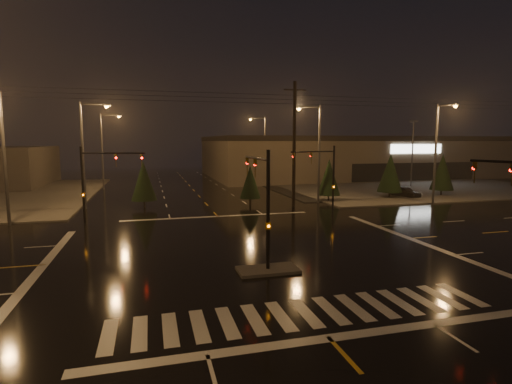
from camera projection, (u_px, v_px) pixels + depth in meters
ground at (248, 250)px, 23.58m from camera, size 140.00×140.00×0.00m
sidewalk_ne at (394, 184)px, 60.01m from camera, size 36.00×36.00×0.12m
median_island at (268, 270)px, 19.74m from camera, size 3.00×1.60×0.15m
crosswalk at (306, 313)px, 14.96m from camera, size 15.00×2.60×0.01m
stop_bar_near at (329, 338)px, 13.04m from camera, size 16.00×0.50×0.01m
stop_bar_far at (218, 216)px, 34.12m from camera, size 16.00×0.50×0.01m
parking_lot at (431, 184)px, 59.37m from camera, size 50.00×24.00×0.08m
retail_building at (368, 155)px, 76.13m from camera, size 60.20×28.30×7.20m
signal_mast_median at (263, 194)px, 20.17m from camera, size 0.25×4.59×6.00m
signal_mast_ne at (325, 171)px, 35.25m from camera, size 4.84×1.86×6.00m
signal_mast_nw at (96, 176)px, 30.38m from camera, size 4.84×1.86×6.00m
streetlight_1 at (86, 148)px, 37.23m from camera, size 2.77×0.32×10.00m
streetlight_2 at (104, 146)px, 52.57m from camera, size 2.77×0.32×10.00m
streetlight_3 at (316, 147)px, 41.04m from camera, size 2.77×0.32×10.00m
streetlight_4 at (263, 145)px, 60.21m from camera, size 2.77×0.32×10.00m
streetlight_5 at (2, 149)px, 29.47m from camera, size 0.32×2.77×10.00m
streetlight_6 at (438, 147)px, 39.20m from camera, size 0.32×2.77×10.00m
utility_pole_1 at (294, 144)px, 38.27m from camera, size 2.20×0.32×12.00m
conifer_0 at (329, 177)px, 42.35m from camera, size 2.43×2.43×4.50m
conifer_1 at (390, 173)px, 44.97m from camera, size 2.76×2.76×5.01m
conifer_2 at (442, 172)px, 46.85m from camera, size 2.70×2.70×4.92m
conifer_3 at (144, 181)px, 38.45m from camera, size 2.43×2.43×4.50m
conifer_4 at (250, 182)px, 39.96m from camera, size 2.11×2.11×3.99m
car_parked at (405, 191)px, 45.89m from camera, size 2.57×4.04×1.28m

